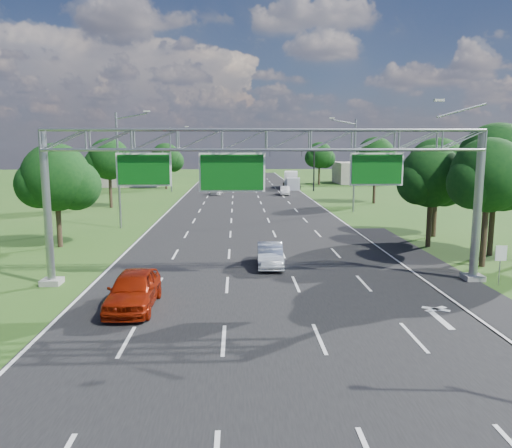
{
  "coord_description": "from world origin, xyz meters",
  "views": [
    {
      "loc": [
        -1.29,
        -13.76,
        7.22
      ],
      "look_at": [
        -0.24,
        12.88,
        3.01
      ],
      "focal_mm": 35.0,
      "sensor_mm": 36.0,
      "label": 1
    }
  ],
  "objects_px": {
    "regulatory_sign": "(501,257)",
    "silver_sedan": "(270,255)",
    "sign_gantry": "(268,152)",
    "traffic_signal": "(292,159)",
    "red_coupe": "(133,290)",
    "box_truck": "(291,181)"
  },
  "relations": [
    {
      "from": "traffic_signal",
      "to": "red_coupe",
      "type": "distance_m",
      "value": 58.76
    },
    {
      "from": "sign_gantry",
      "to": "silver_sedan",
      "type": "distance_m",
      "value": 7.14
    },
    {
      "from": "traffic_signal",
      "to": "red_coupe",
      "type": "height_order",
      "value": "traffic_signal"
    },
    {
      "from": "regulatory_sign",
      "to": "box_truck",
      "type": "relative_size",
      "value": 0.27
    },
    {
      "from": "traffic_signal",
      "to": "red_coupe",
      "type": "xyz_separation_m",
      "value": [
        -13.39,
        -57.05,
        -4.32
      ]
    },
    {
      "from": "sign_gantry",
      "to": "traffic_signal",
      "type": "relative_size",
      "value": 1.92
    },
    {
      "from": "regulatory_sign",
      "to": "box_truck",
      "type": "height_order",
      "value": "box_truck"
    },
    {
      "from": "red_coupe",
      "to": "regulatory_sign",
      "type": "bearing_deg",
      "value": 9.3
    },
    {
      "from": "sign_gantry",
      "to": "box_truck",
      "type": "height_order",
      "value": "sign_gantry"
    },
    {
      "from": "red_coupe",
      "to": "silver_sedan",
      "type": "bearing_deg",
      "value": 48.76
    },
    {
      "from": "red_coupe",
      "to": "box_truck",
      "type": "distance_m",
      "value": 63.59
    },
    {
      "from": "silver_sedan",
      "to": "red_coupe",
      "type": "bearing_deg",
      "value": -129.51
    },
    {
      "from": "regulatory_sign",
      "to": "traffic_signal",
      "type": "xyz_separation_m",
      "value": [
        -4.92,
        54.02,
        3.66
      ]
    },
    {
      "from": "regulatory_sign",
      "to": "box_truck",
      "type": "distance_m",
      "value": 59.18
    },
    {
      "from": "red_coupe",
      "to": "box_truck",
      "type": "bearing_deg",
      "value": 77.26
    },
    {
      "from": "silver_sedan",
      "to": "box_truck",
      "type": "bearing_deg",
      "value": 84.0
    },
    {
      "from": "traffic_signal",
      "to": "red_coupe",
      "type": "relative_size",
      "value": 2.44
    },
    {
      "from": "regulatory_sign",
      "to": "red_coupe",
      "type": "height_order",
      "value": "regulatory_sign"
    },
    {
      "from": "sign_gantry",
      "to": "silver_sedan",
      "type": "height_order",
      "value": "sign_gantry"
    },
    {
      "from": "red_coupe",
      "to": "sign_gantry",
      "type": "bearing_deg",
      "value": 32.87
    },
    {
      "from": "box_truck",
      "to": "red_coupe",
      "type": "bearing_deg",
      "value": -96.07
    },
    {
      "from": "regulatory_sign",
      "to": "silver_sedan",
      "type": "bearing_deg",
      "value": 158.72
    }
  ]
}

